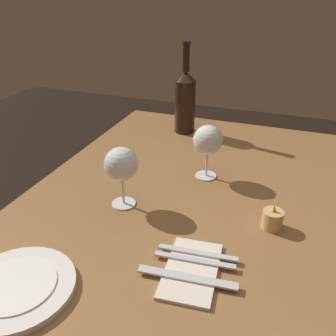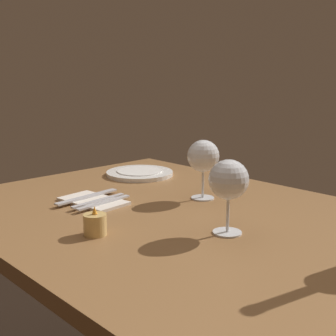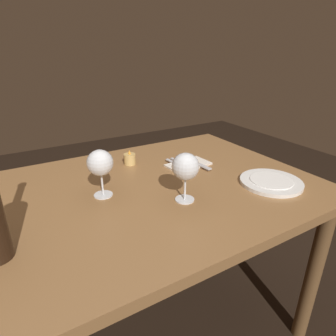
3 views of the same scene
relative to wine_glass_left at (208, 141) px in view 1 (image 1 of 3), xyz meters
The scene contains 10 objects.
dining_table 0.26m from the wine_glass_left, ahead, with size 1.30×0.90×0.74m.
wine_glass_left is the anchor object (origin of this frame).
wine_glass_right 0.29m from the wine_glass_left, 36.93° to the right, with size 0.09×0.09×0.17m.
wine_bottle 0.38m from the wine_glass_left, 151.93° to the right, with size 0.08×0.08×0.35m.
votive_candle 0.31m from the wine_glass_left, 48.20° to the left, with size 0.05×0.05×0.07m.
dinner_plate 0.64m from the wine_glass_left, 22.00° to the right, with size 0.23×0.23×0.02m.
folded_napkin 0.44m from the wine_glass_left, 10.51° to the left, with size 0.20×0.13×0.01m.
fork_inner 0.41m from the wine_glass_left, 11.17° to the left, with size 0.03×0.18×0.00m.
fork_outer 0.39m from the wine_glass_left, 11.91° to the left, with size 0.03×0.18×0.00m.
table_knife 0.46m from the wine_glass_left, ahead, with size 0.04×0.21×0.00m.
Camera 1 is at (0.83, 0.25, 1.30)m, focal length 39.08 mm.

